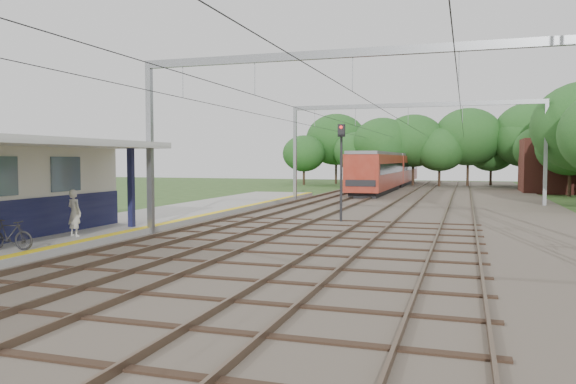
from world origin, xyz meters
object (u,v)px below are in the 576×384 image
at_px(bicycle, 9,235).
at_px(signal_post, 341,159).
at_px(person, 74,213).
at_px(train, 390,169).

distance_m(bicycle, signal_post, 15.17).
xyz_separation_m(person, bicycle, (0.12, -3.13, -0.37)).
relative_size(person, bicycle, 1.08).
distance_m(person, bicycle, 3.15).
relative_size(bicycle, signal_post, 0.32).
bearing_deg(bicycle, train, -15.46).
height_order(person, train, train).
bearing_deg(signal_post, bicycle, -118.40).
xyz_separation_m(bicycle, train, (5.57, 45.76, 1.23)).
height_order(person, bicycle, person).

